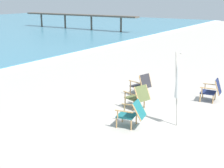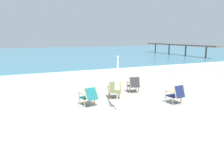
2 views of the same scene
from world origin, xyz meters
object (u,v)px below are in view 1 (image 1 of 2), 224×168
(beach_chair_front_left, at_px, (213,90))
(beach_chair_back_left, at_px, (132,113))
(beach_chair_far_center, at_px, (138,96))
(beach_chair_mid_center, at_px, (142,84))
(umbrella_furled_white, at_px, (178,78))

(beach_chair_front_left, xyz_separation_m, beach_chair_back_left, (-3.44, 1.27, -0.01))
(beach_chair_far_center, height_order, beach_chair_back_left, beach_chair_far_center)
(beach_chair_mid_center, xyz_separation_m, beach_chair_front_left, (0.67, -2.42, -0.00))
(beach_chair_back_left, height_order, umbrella_furled_white, umbrella_furled_white)
(beach_chair_mid_center, height_order, beach_chair_far_center, beach_chair_mid_center)
(beach_chair_back_left, bearing_deg, umbrella_furled_white, -49.44)
(beach_chair_far_center, bearing_deg, beach_chair_back_left, -157.68)
(beach_chair_front_left, xyz_separation_m, beach_chair_far_center, (-1.99, 1.86, -0.01))
(beach_chair_front_left, bearing_deg, beach_chair_far_center, 136.93)
(beach_chair_mid_center, xyz_separation_m, beach_chair_back_left, (-2.77, -1.15, -0.01))
(beach_chair_far_center, bearing_deg, beach_chair_mid_center, 22.79)
(beach_chair_far_center, xyz_separation_m, beach_chair_back_left, (-1.44, -0.59, -0.00))
(umbrella_furled_white, bearing_deg, beach_chair_mid_center, 47.32)
(beach_chair_far_center, bearing_deg, umbrella_furled_white, -111.77)
(beach_chair_front_left, relative_size, beach_chair_back_left, 0.96)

